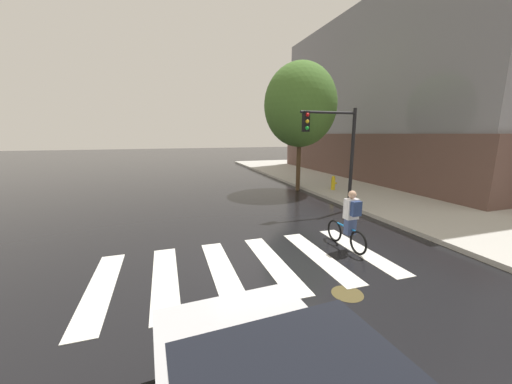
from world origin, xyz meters
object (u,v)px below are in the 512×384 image
object	(u,v)px
manhole_cover	(347,294)
fire_hydrant	(333,183)
street_tree_near	(300,105)
traffic_light_near	(335,142)
cyclist	(350,220)

from	to	relation	value
manhole_cover	fire_hydrant	world-z (taller)	fire_hydrant
fire_hydrant	street_tree_near	world-z (taller)	street_tree_near
street_tree_near	traffic_light_near	bearing A→B (deg)	-98.82
manhole_cover	traffic_light_near	distance (m)	6.91
cyclist	traffic_light_near	world-z (taller)	traffic_light_near
cyclist	street_tree_near	world-z (taller)	street_tree_near
traffic_light_near	fire_hydrant	xyz separation A→B (m)	(2.32, 3.50, -2.33)
traffic_light_near	fire_hydrant	bearing A→B (deg)	56.52
cyclist	street_tree_near	distance (m)	9.36
fire_hydrant	street_tree_near	distance (m)	4.63
manhole_cover	traffic_light_near	size ratio (longest dim) A/B	0.15
cyclist	street_tree_near	size ratio (longest dim) A/B	0.24
traffic_light_near	cyclist	bearing A→B (deg)	-115.99
traffic_light_near	street_tree_near	xyz separation A→B (m)	(0.72, 4.65, 1.86)
manhole_cover	fire_hydrant	bearing A→B (deg)	58.78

